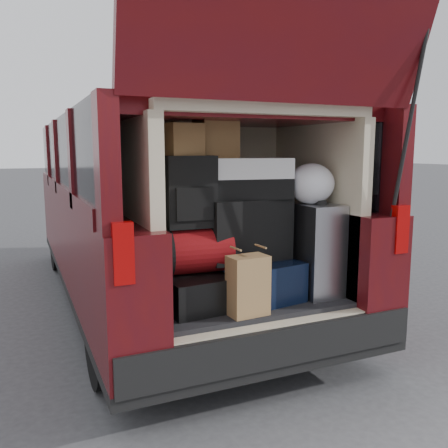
{
  "coord_description": "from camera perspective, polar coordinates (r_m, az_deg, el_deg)",
  "views": [
    {
      "loc": [
        -1.31,
        -2.54,
        1.51
      ],
      "look_at": [
        -0.1,
        0.2,
        1.04
      ],
      "focal_mm": 38.0,
      "sensor_mm": 36.0,
      "label": 1
    }
  ],
  "objects": [
    {
      "name": "ground",
      "position": [
        3.23,
        3.21,
        -18.88
      ],
      "size": [
        80.0,
        80.0,
        0.0
      ],
      "primitive_type": "plane",
      "color": "#39393C",
      "rests_on": "ground"
    },
    {
      "name": "minivan",
      "position": [
        4.63,
        -7.16,
        1.45
      ],
      "size": [
        1.9,
        5.35,
        2.77
      ],
      "color": "black",
      "rests_on": "ground"
    },
    {
      "name": "load_floor",
      "position": [
        3.34,
        1.06,
        -12.71
      ],
      "size": [
        1.24,
        1.05,
        0.55
      ],
      "primitive_type": "cube",
      "color": "black",
      "rests_on": "ground"
    },
    {
      "name": "black_hardshell",
      "position": [
        2.96,
        -4.05,
        -7.86
      ],
      "size": [
        0.42,
        0.54,
        0.21
      ],
      "primitive_type": "cube",
      "rotation": [
        0.0,
        0.0,
        0.08
      ],
      "color": "black",
      "rests_on": "load_floor"
    },
    {
      "name": "navy_hardshell",
      "position": [
        3.13,
        3.25,
        -6.49
      ],
      "size": [
        0.56,
        0.65,
        0.25
      ],
      "primitive_type": "cube",
      "rotation": [
        0.0,
        0.0,
        0.15
      ],
      "color": "black",
      "rests_on": "load_floor"
    },
    {
      "name": "silver_roller",
      "position": [
        3.22,
        10.66,
        -2.96
      ],
      "size": [
        0.25,
        0.41,
        0.61
      ],
      "primitive_type": "cube",
      "rotation": [
        0.0,
        0.0,
        0.0
      ],
      "color": "silver",
      "rests_on": "load_floor"
    },
    {
      "name": "kraft_bag",
      "position": [
        2.78,
        2.9,
        -7.4
      ],
      "size": [
        0.24,
        0.16,
        0.35
      ],
      "primitive_type": "cube",
      "rotation": [
        0.0,
        0.0,
        0.08
      ],
      "color": "#AE854E",
      "rests_on": "load_floor"
    },
    {
      "name": "red_duffel",
      "position": [
        2.91,
        -3.63,
        -3.12
      ],
      "size": [
        0.46,
        0.32,
        0.29
      ],
      "primitive_type": "cube",
      "rotation": [
        0.0,
        0.0,
        -0.07
      ],
      "color": "maroon",
      "rests_on": "black_hardshell"
    },
    {
      "name": "black_soft_case",
      "position": [
        3.07,
        2.42,
        -0.54
      ],
      "size": [
        0.57,
        0.36,
        0.4
      ],
      "primitive_type": "cube",
      "rotation": [
        0.0,
        0.0,
        0.05
      ],
      "color": "black",
      "rests_on": "navy_hardshell"
    },
    {
      "name": "backpack",
      "position": [
        2.85,
        -4.17,
        3.89
      ],
      "size": [
        0.31,
        0.19,
        0.43
      ],
      "primitive_type": "cube",
      "rotation": [
        0.0,
        0.0,
        -0.04
      ],
      "color": "black",
      "rests_on": "red_duffel"
    },
    {
      "name": "twotone_duffel",
      "position": [
        3.03,
        2.4,
        5.53
      ],
      "size": [
        0.6,
        0.36,
        0.26
      ],
      "primitive_type": "cube",
      "rotation": [
        0.0,
        0.0,
        -0.12
      ],
      "color": "silver",
      "rests_on": "black_soft_case"
    },
    {
      "name": "grocery_sack_lower",
      "position": [
        2.85,
        -4.97,
        10.09
      ],
      "size": [
        0.23,
        0.2,
        0.19
      ],
      "primitive_type": "cube",
      "rotation": [
        0.0,
        0.0,
        0.15
      ],
      "color": "brown",
      "rests_on": "backpack"
    },
    {
      "name": "grocery_sack_upper",
      "position": [
        3.02,
        -0.97,
        10.22
      ],
      "size": [
        0.25,
        0.2,
        0.24
      ],
      "primitive_type": "cube",
      "rotation": [
        0.0,
        0.0,
        0.03
      ],
      "color": "brown",
      "rests_on": "twotone_duffel"
    },
    {
      "name": "plastic_bag_right",
      "position": [
        3.14,
        10.46,
        4.79
      ],
      "size": [
        0.32,
        0.3,
        0.26
      ],
      "primitive_type": "ellipsoid",
      "rotation": [
        0.0,
        0.0,
        -0.05
      ],
      "color": "silver",
      "rests_on": "silver_roller"
    }
  ]
}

